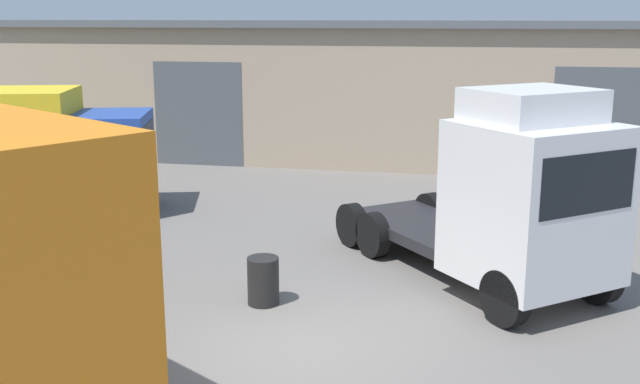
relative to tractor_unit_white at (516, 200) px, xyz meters
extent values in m
plane|color=slate|center=(-3.51, -3.30, -1.84)|extent=(60.00, 60.00, 0.00)
cube|color=tan|center=(-3.51, 14.01, 0.53)|extent=(30.46, 6.61, 4.74)
cube|color=#565B60|center=(-3.51, 14.01, 3.03)|extent=(30.96, 7.11, 0.25)
cube|color=#4C5156|center=(-10.21, 10.73, -0.04)|extent=(3.20, 0.08, 3.60)
cube|color=#4C5156|center=(3.20, 10.73, -0.04)|extent=(3.20, 0.08, 3.60)
cube|color=silver|center=(0.30, -0.38, 0.07)|extent=(3.46, 3.44, 2.83)
cube|color=silver|center=(0.17, -0.23, 1.77)|extent=(2.69, 2.63, 0.60)
cube|color=black|center=(1.04, -1.28, 0.64)|extent=(1.67, 1.40, 1.02)
cube|color=#232326|center=(-1.68, 2.01, -1.22)|extent=(3.97, 4.21, 0.24)
cylinder|color=#B2B2B7|center=(-0.53, 2.19, -1.39)|extent=(1.13, 1.20, 0.56)
cylinder|color=black|center=(1.53, -0.14, -1.34)|extent=(0.86, 0.96, 0.99)
cylinder|color=black|center=(-0.17, -1.55, -1.34)|extent=(0.86, 0.96, 0.99)
cylinder|color=black|center=(-1.16, 3.10, -1.34)|extent=(0.86, 0.96, 0.99)
cylinder|color=black|center=(-2.86, 1.70, -1.34)|extent=(0.86, 0.96, 0.99)
cylinder|color=black|center=(-1.74, 3.80, -1.34)|extent=(0.86, 0.96, 0.99)
cylinder|color=black|center=(-3.43, 2.39, -1.34)|extent=(0.86, 0.96, 0.99)
cube|color=#2347A3|center=(-10.18, 4.22, -0.29)|extent=(2.50, 2.84, 2.20)
cube|color=black|center=(-9.30, 4.48, 0.11)|extent=(0.64, 1.96, 0.88)
cylinder|color=black|center=(-10.05, 5.36, -1.39)|extent=(0.95, 0.54, 0.91)
cylinder|color=black|center=(-9.46, 3.34, -1.39)|extent=(0.95, 0.54, 0.91)
cylinder|color=black|center=(-4.45, -1.42, -1.40)|extent=(0.58, 0.58, 0.88)
camera|label=1|loc=(-0.83, -13.82, 3.32)|focal=42.00mm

